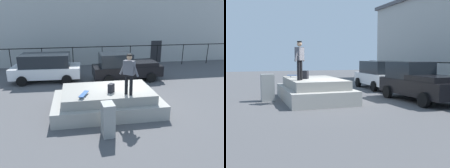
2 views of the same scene
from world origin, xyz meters
TOP-DOWN VIEW (x-y plane):
  - ground_plane at (0.00, 0.00)m, footprint 60.00×60.00m
  - concrete_ledge at (-0.87, -0.48)m, footprint 4.95×2.99m
  - skateboarder at (-0.07, -1.32)m, footprint 0.75×0.63m
  - skateboard at (-1.97, -1.19)m, footprint 0.48×0.81m
  - backpack at (-0.76, -0.92)m, footprint 0.33×0.34m
  - car_white_hatchback_near at (-4.18, 4.86)m, footprint 4.56×2.38m
  - car_black_pickup_mid at (1.05, 4.14)m, footprint 4.66×2.08m
  - utility_box at (-1.18, -2.65)m, footprint 0.48×0.63m

SIDE VIEW (x-z plane):
  - ground_plane at x=0.00m, z-range 0.00..0.00m
  - concrete_ledge at x=-0.87m, z-range -0.05..1.01m
  - utility_box at x=-1.18m, z-range 0.00..1.29m
  - car_black_pickup_mid at x=1.05m, z-range -0.01..1.86m
  - car_white_hatchback_near at x=-4.18m, z-range 0.05..1.88m
  - skateboard at x=-1.97m, z-range 1.09..1.21m
  - backpack at x=-0.76m, z-range 1.05..1.45m
  - skateboarder at x=-0.07m, z-range 1.20..2.95m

